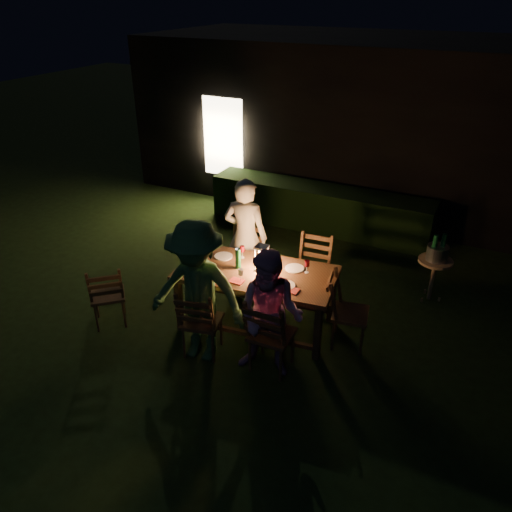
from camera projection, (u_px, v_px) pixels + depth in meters
The scene contains 29 objects.
garden_envelope at pixel (383, 120), 10.54m from camera, with size 40.00×40.00×3.20m.
dining_table at pixel (256, 277), 6.47m from camera, with size 2.15×1.27×0.85m.
chair_near_left at pixel (202, 332), 6.18m from camera, with size 0.56×0.58×1.02m.
chair_near_right at pixel (271, 346), 5.91m from camera, with size 0.49×0.53×1.08m.
chair_far_left at pixel (245, 273), 7.46m from camera, with size 0.55×0.58×1.03m.
chair_far_right at pixel (310, 284), 7.16m from camera, with size 0.51×0.54×1.05m.
chair_end at pixel (348, 324), 6.33m from camera, with size 0.57×0.54×1.03m.
chair_spare at pixel (109, 305), 6.73m from camera, with size 0.64×0.64×0.98m.
person_house_side at pixel (246, 237), 7.22m from camera, with size 0.65×0.42×1.77m, color beige.
person_opp_right at pixel (270, 316), 5.64m from camera, with size 0.78×0.61×1.61m, color #C688AE.
person_opp_left at pixel (197, 293), 5.85m from camera, with size 1.19×0.68×1.84m, color #3F7239.
lantern at pixel (261, 259), 6.38m from camera, with size 0.16×0.16×0.35m.
plate_far_left at pixel (223, 256), 6.77m from camera, with size 0.25×0.25×0.01m, color white.
plate_near_left at pixel (210, 272), 6.40m from camera, with size 0.25×0.25×0.01m, color white.
plate_far_right at pixel (295, 268), 6.48m from camera, with size 0.25×0.25×0.01m, color white.
plate_near_right at pixel (285, 285), 6.11m from camera, with size 0.25×0.25×0.01m, color white.
wineglass_a at pixel (242, 252), 6.71m from camera, with size 0.06×0.06×0.18m, color #59070F, non-canonical shape.
wineglass_b at pixel (201, 261), 6.50m from camera, with size 0.06×0.06×0.18m, color #59070F, non-canonical shape.
wineglass_c at pixel (272, 280), 6.07m from camera, with size 0.06×0.06×0.18m, color #59070F, non-canonical shape.
wineglass_d at pixel (307, 267), 6.36m from camera, with size 0.06×0.06×0.18m, color #59070F, non-canonical shape.
wineglass_e at pixel (241, 275), 6.17m from camera, with size 0.06×0.06×0.18m, color silver, non-canonical shape.
bottle_table at pixel (238, 259), 6.43m from camera, with size 0.07×0.07×0.28m, color #0F471E.
napkin_left at pixel (237, 281), 6.20m from camera, with size 0.18×0.14×0.01m, color red.
napkin_right at pixel (291, 290), 6.02m from camera, with size 0.18×0.14×0.01m, color red.
phone at pixel (203, 274), 6.36m from camera, with size 0.14×0.07×0.01m, color black.
side_table at pixel (435, 264), 7.13m from camera, with size 0.49×0.49×0.66m.
ice_bucket at pixel (437, 253), 7.04m from camera, with size 0.30×0.30×0.22m, color #A5A8AD.
bottle_bucket_a at pixel (434, 250), 7.00m from camera, with size 0.07×0.07×0.32m, color #0F471E.
bottle_bucket_b at pixel (442, 249), 7.03m from camera, with size 0.07×0.07×0.32m, color #0F471E.
Camera 1 is at (2.34, -4.56, 4.09)m, focal length 35.00 mm.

